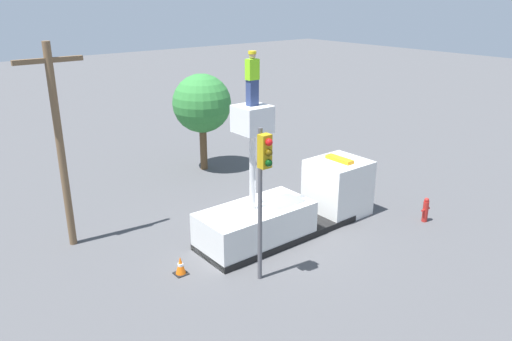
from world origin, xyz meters
name	(u,v)px	position (x,y,z in m)	size (l,w,h in m)	color
ground_plane	(278,235)	(0.00, 0.00, 0.00)	(120.00, 120.00, 0.00)	#4C4C4F
bucket_truck	(292,207)	(0.67, 0.00, 0.96)	(7.46, 2.09, 5.09)	black
worker	(252,79)	(-1.22, 0.00, 5.97)	(0.40, 0.26, 1.75)	navy
traffic_light_pole	(263,176)	(-2.43, -2.04, 3.50)	(0.34, 0.57, 4.94)	#515156
fire_hydrant	(426,210)	(5.32, -2.73, 0.50)	(0.46, 0.22, 1.01)	#B2231E
traffic_cone_rear	(181,266)	(-4.26, -0.11, 0.29)	(0.41, 0.41, 0.62)	black
tree_left_bg	(202,104)	(1.92, 8.02, 3.40)	(2.90, 2.90, 4.87)	brown
utility_pole	(59,141)	(-6.24, 4.13, 3.88)	(2.20, 0.26, 7.14)	brown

